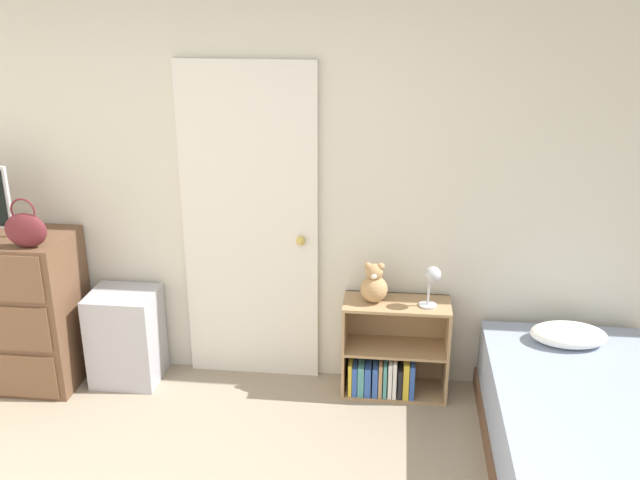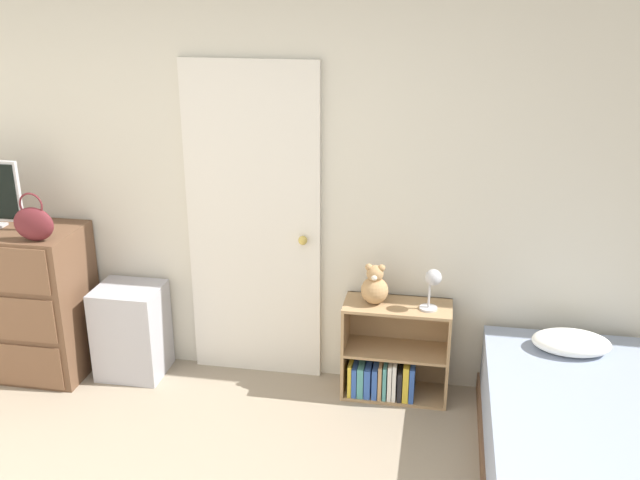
# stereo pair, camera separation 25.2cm
# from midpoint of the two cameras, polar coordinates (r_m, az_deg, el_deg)

# --- Properties ---
(wall_back) EXTENTS (10.00, 0.06, 2.55)m
(wall_back) POSITION_cam_midpoint_polar(r_m,az_deg,el_deg) (4.37, -2.97, 4.60)
(wall_back) COLOR beige
(wall_back) RESTS_ON ground_plane
(door_closed) EXTENTS (0.84, 0.09, 2.02)m
(door_closed) POSITION_cam_midpoint_polar(r_m,az_deg,el_deg) (4.41, -3.70, 1.14)
(door_closed) COLOR silver
(door_closed) RESTS_ON ground_plane
(dresser) EXTENTS (1.08, 0.51, 0.98)m
(dresser) POSITION_cam_midpoint_polar(r_m,az_deg,el_deg) (5.02, -22.60, -4.42)
(dresser) COLOR brown
(dresser) RESTS_ON ground_plane
(handbag) EXTENTS (0.25, 0.10, 0.30)m
(handbag) POSITION_cam_midpoint_polar(r_m,az_deg,el_deg) (4.48, -20.47, 1.25)
(handbag) COLOR #591E23
(handbag) RESTS_ON dresser
(storage_bin) EXTENTS (0.41, 0.36, 0.60)m
(storage_bin) POSITION_cam_midpoint_polar(r_m,az_deg,el_deg) (4.78, -13.38, -7.08)
(storage_bin) COLOR #ADADB7
(storage_bin) RESTS_ON ground_plane
(bookshelf) EXTENTS (0.65, 0.29, 0.61)m
(bookshelf) POSITION_cam_midpoint_polar(r_m,az_deg,el_deg) (4.49, 7.28, -9.60)
(bookshelf) COLOR tan
(bookshelf) RESTS_ON ground_plane
(teddy_bear) EXTENTS (0.16, 0.16, 0.25)m
(teddy_bear) POSITION_cam_midpoint_polar(r_m,az_deg,el_deg) (4.28, 6.09, -3.74)
(teddy_bear) COLOR tan
(teddy_bear) RESTS_ON bookshelf
(desk_lamp) EXTENTS (0.12, 0.12, 0.26)m
(desk_lamp) POSITION_cam_midpoint_polar(r_m,az_deg,el_deg) (4.20, 10.71, -3.34)
(desk_lamp) COLOR #B2B2B7
(desk_lamp) RESTS_ON bookshelf
(bed) EXTENTS (0.97, 1.84, 0.57)m
(bed) POSITION_cam_midpoint_polar(r_m,az_deg,el_deg) (3.94, 22.18, -15.68)
(bed) COLOR brown
(bed) RESTS_ON ground_plane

